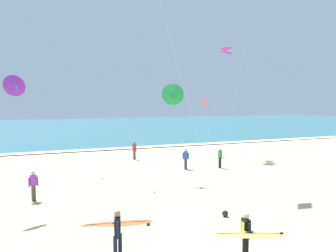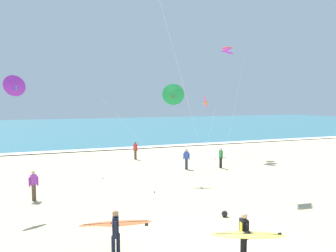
% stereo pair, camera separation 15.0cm
% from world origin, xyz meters
% --- Properties ---
extents(ocean_water, '(160.00, 60.00, 0.08)m').
position_xyz_m(ocean_water, '(0.00, 54.68, 0.04)').
color(ocean_water, '#336B7A').
rests_on(ocean_water, ground).
extents(shoreline_foam, '(160.00, 1.43, 0.01)m').
position_xyz_m(shoreline_foam, '(0.00, 24.98, 0.09)').
color(shoreline_foam, white).
rests_on(shoreline_foam, ocean_water).
extents(surfer_lead, '(2.53, 1.14, 1.71)m').
position_xyz_m(surfer_lead, '(0.32, -0.85, 1.05)').
color(surfer_lead, black).
rests_on(surfer_lead, ground).
extents(surfer_trailing, '(2.51, 1.14, 1.71)m').
position_xyz_m(surfer_trailing, '(-3.41, 1.15, 1.05)').
color(surfer_trailing, black).
rests_on(surfer_trailing, ground).
extents(kite_arc_scarlet_near, '(2.37, 2.33, 10.26)m').
position_xyz_m(kite_arc_scarlet_near, '(10.58, 17.72, 9.94)').
color(kite_arc_scarlet_near, purple).
rests_on(kite_arc_scarlet_near, ground).
extents(kite_delta_violet_mid, '(4.13, 2.00, 6.49)m').
position_xyz_m(kite_delta_violet_mid, '(-6.88, 7.80, 5.94)').
color(kite_delta_violet_mid, purple).
rests_on(kite_delta_violet_mid, ground).
extents(kite_delta_rose_high, '(1.14, 4.08, 5.68)m').
position_xyz_m(kite_delta_rose_high, '(9.01, 18.95, 5.09)').
color(kite_delta_rose_high, pink).
rests_on(kite_delta_rose_high, ground).
extents(kite_delta_emerald_distant, '(5.25, 2.08, 6.39)m').
position_xyz_m(kite_delta_emerald_distant, '(2.32, 10.63, 5.65)').
color(kite_delta_emerald_distant, green).
rests_on(kite_delta_emerald_distant, ground).
extents(bystander_red_top, '(0.32, 0.44, 1.59)m').
position_xyz_m(bystander_red_top, '(1.78, 18.47, 0.81)').
color(bystander_red_top, '#4C3D2D').
rests_on(bystander_red_top, ground).
extents(bystander_purple_top, '(0.48, 0.27, 1.59)m').
position_xyz_m(bystander_purple_top, '(-6.23, 8.84, 0.81)').
color(bystander_purple_top, '#4C3D2D').
rests_on(bystander_purple_top, ground).
extents(bystander_green_top, '(0.22, 0.50, 1.59)m').
position_xyz_m(bystander_green_top, '(7.07, 12.58, 0.81)').
color(bystander_green_top, black).
rests_on(bystander_green_top, ground).
extents(bystander_blue_top, '(0.43, 0.33, 1.59)m').
position_xyz_m(bystander_blue_top, '(4.38, 13.07, 0.81)').
color(bystander_blue_top, '#2D334C').
rests_on(bystander_blue_top, ground).
extents(beach_ball, '(0.28, 0.28, 0.28)m').
position_xyz_m(beach_ball, '(1.95, 3.25, 0.14)').
color(beach_ball, black).
rests_on(beach_ball, ground).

